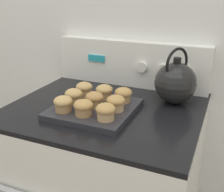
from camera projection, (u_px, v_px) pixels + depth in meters
The scene contains 13 objects.
wall_back at pixel (135, 24), 1.29m from camera, with size 8.00×0.05×2.40m.
control_panel at pixel (131, 64), 1.31m from camera, with size 0.72×0.07×0.21m.
muffin_pan at pixel (94, 109), 1.05m from camera, with size 0.29×0.29×0.02m.
muffin_r0_c0 at pixel (63, 103), 1.00m from camera, with size 0.07×0.07×0.06m.
muffin_r0_c1 at pixel (83, 107), 0.96m from camera, with size 0.07×0.07×0.06m.
muffin_r0_c2 at pixel (106, 111), 0.93m from camera, with size 0.07×0.07×0.06m.
muffin_r1_c0 at pixel (74, 96), 1.07m from camera, with size 0.07×0.07×0.06m.
muffin_r1_c1 at pixel (95, 99), 1.03m from camera, with size 0.07×0.07×0.06m.
muffin_r1_c2 at pixel (116, 103), 1.00m from camera, with size 0.07×0.07×0.06m.
muffin_r2_c0 at pixel (84, 89), 1.14m from camera, with size 0.07×0.07×0.06m.
muffin_r2_c1 at pixel (104, 91), 1.11m from camera, with size 0.07×0.07×0.06m.
muffin_r2_c2 at pixel (123, 95), 1.08m from camera, with size 0.07×0.07×0.06m.
tea_kettle at pixel (176, 82), 1.11m from camera, with size 0.17×0.19×0.23m.
Camera 1 is at (0.42, -0.59, 1.36)m, focal length 45.00 mm.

